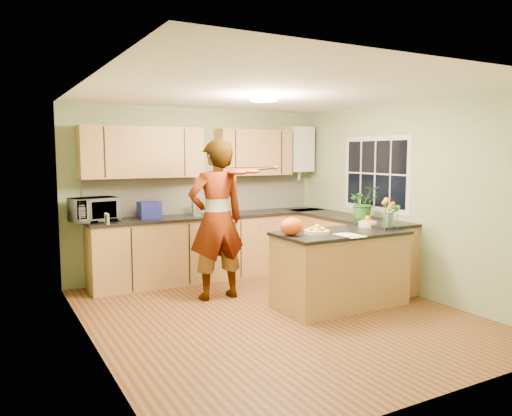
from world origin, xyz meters
TOP-DOWN VIEW (x-y plane):
  - floor at (0.00, 0.00)m, footprint 4.50×4.50m
  - ceiling at (0.00, 0.00)m, footprint 4.00×4.50m
  - wall_back at (0.00, 2.25)m, footprint 4.00×0.02m
  - wall_front at (0.00, -2.25)m, footprint 4.00×0.02m
  - wall_left at (-2.00, 0.00)m, footprint 0.02×4.50m
  - wall_right at (2.00, 0.00)m, footprint 0.02×4.50m
  - back_counter at (0.10, 1.95)m, footprint 3.64×0.62m
  - right_counter at (1.70, 0.85)m, footprint 0.62×2.24m
  - splashback at (0.10, 2.23)m, footprint 3.60×0.02m
  - upper_cabinets at (-0.18, 2.08)m, footprint 3.20×0.34m
  - boiler at (1.70, 2.09)m, footprint 0.40×0.30m
  - window_right at (1.99, 0.60)m, footprint 0.01×1.30m
  - light_switch at (-1.99, -0.60)m, footprint 0.02×0.09m
  - ceiling_lamp at (0.00, 0.30)m, footprint 0.30×0.30m
  - peninsula_island at (0.87, -0.06)m, footprint 1.58×0.81m
  - fruit_dish at (0.52, -0.06)m, footprint 0.29×0.29m
  - orange_bowl at (1.42, 0.09)m, footprint 0.23×0.23m
  - flower_vase at (1.47, -0.24)m, footprint 0.24×0.24m
  - orange_bag at (0.20, -0.01)m, footprint 0.33×0.30m
  - papers at (0.77, -0.36)m, footprint 0.23×0.31m
  - violinist at (-0.31, 0.93)m, footprint 0.75×0.50m
  - violin at (-0.11, 0.71)m, footprint 0.67×0.58m
  - microwave at (-1.59, 1.98)m, footprint 0.64×0.49m
  - blue_box at (-0.85, 1.98)m, footprint 0.30×0.23m
  - kettle at (-0.16, 1.96)m, footprint 0.16×0.16m
  - jar_cream at (0.27, 2.00)m, footprint 0.14×0.14m
  - jar_white at (0.43, 1.90)m, footprint 0.12×0.12m
  - potted_plant at (1.70, 0.50)m, footprint 0.50×0.47m

SIDE VIEW (x-z plane):
  - floor at x=0.00m, z-range 0.00..0.00m
  - peninsula_island at x=0.87m, z-range 0.00..0.91m
  - back_counter at x=0.10m, z-range 0.00..0.94m
  - right_counter at x=1.70m, z-range 0.00..0.94m
  - papers at x=0.77m, z-range 0.90..0.92m
  - fruit_dish at x=0.52m, z-range 0.89..1.00m
  - orange_bowl at x=1.42m, z-range 0.89..1.03m
  - orange_bag at x=0.20m, z-range 0.90..1.11m
  - violinist at x=-0.31m, z-range 0.00..2.02m
  - jar_white at x=0.43m, z-range 0.94..1.10m
  - jar_cream at x=0.27m, z-range 0.94..1.12m
  - blue_box at x=-0.85m, z-range 0.94..1.17m
  - kettle at x=-0.16m, z-range 0.91..1.21m
  - microwave at x=-1.59m, z-range 0.94..1.26m
  - potted_plant at x=1.70m, z-range 0.94..1.40m
  - flower_vase at x=1.47m, z-range 0.98..1.41m
  - splashback at x=0.10m, z-range 0.94..1.46m
  - wall_back at x=0.00m, z-range 0.00..2.50m
  - wall_front at x=0.00m, z-range 0.00..2.50m
  - wall_left at x=-2.00m, z-range 0.00..2.50m
  - wall_right at x=2.00m, z-range 0.00..2.50m
  - light_switch at x=-1.99m, z-range 1.26..1.34m
  - window_right at x=1.99m, z-range 1.02..2.08m
  - violin at x=-0.11m, z-range 1.53..1.70m
  - upper_cabinets at x=-0.18m, z-range 1.50..2.20m
  - boiler at x=1.70m, z-range 1.47..2.33m
  - ceiling_lamp at x=0.00m, z-range 2.43..2.50m
  - ceiling at x=0.00m, z-range 2.49..2.51m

